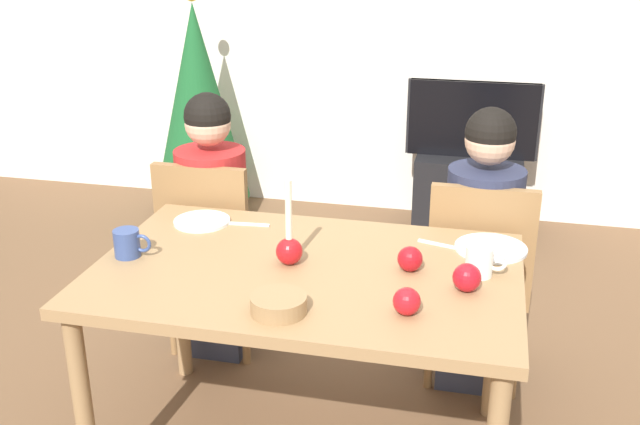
% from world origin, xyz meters
% --- Properties ---
extents(back_wall, '(6.40, 0.10, 2.60)m').
position_xyz_m(back_wall, '(0.00, 2.60, 1.30)').
color(back_wall, silver).
rests_on(back_wall, ground).
extents(dining_table, '(1.40, 0.90, 0.75)m').
position_xyz_m(dining_table, '(0.00, 0.00, 0.67)').
color(dining_table, '#99754C').
rests_on(dining_table, ground).
extents(chair_left, '(0.40, 0.40, 0.90)m').
position_xyz_m(chair_left, '(-0.58, 0.61, 0.51)').
color(chair_left, olive).
rests_on(chair_left, ground).
extents(chair_right, '(0.40, 0.40, 0.90)m').
position_xyz_m(chair_right, '(0.56, 0.61, 0.51)').
color(chair_right, olive).
rests_on(chair_right, ground).
extents(person_left_child, '(0.30, 0.30, 1.17)m').
position_xyz_m(person_left_child, '(-0.58, 0.64, 0.57)').
color(person_left_child, '#33384C').
rests_on(person_left_child, ground).
extents(person_right_child, '(0.30, 0.30, 1.17)m').
position_xyz_m(person_right_child, '(0.56, 0.64, 0.57)').
color(person_right_child, '#33384C').
rests_on(person_right_child, ground).
extents(tv_stand, '(0.64, 0.40, 0.48)m').
position_xyz_m(tv_stand, '(0.45, 2.30, 0.24)').
color(tv_stand, black).
rests_on(tv_stand, ground).
extents(tv, '(0.79, 0.05, 0.46)m').
position_xyz_m(tv, '(0.45, 2.30, 0.71)').
color(tv, black).
rests_on(tv, tv_stand).
extents(christmas_tree, '(0.61, 0.61, 1.45)m').
position_xyz_m(christmas_tree, '(-1.24, 2.14, 0.76)').
color(christmas_tree, brown).
rests_on(christmas_tree, ground).
extents(candle_centerpiece, '(0.09, 0.09, 0.29)m').
position_xyz_m(candle_centerpiece, '(-0.06, 0.02, 0.81)').
color(candle_centerpiece, red).
rests_on(candle_centerpiece, dining_table).
extents(plate_left, '(0.21, 0.21, 0.01)m').
position_xyz_m(plate_left, '(-0.48, 0.29, 0.76)').
color(plate_left, white).
rests_on(plate_left, dining_table).
extents(plate_right, '(0.25, 0.25, 0.01)m').
position_xyz_m(plate_right, '(0.59, 0.29, 0.76)').
color(plate_right, silver).
rests_on(plate_right, dining_table).
extents(mug_left, '(0.13, 0.09, 0.10)m').
position_xyz_m(mug_left, '(-0.61, -0.05, 0.80)').
color(mug_left, '#33477F').
rests_on(mug_left, dining_table).
extents(mug_right, '(0.13, 0.09, 0.10)m').
position_xyz_m(mug_right, '(0.56, 0.07, 0.80)').
color(mug_right, white).
rests_on(mug_right, dining_table).
extents(fork_left, '(0.18, 0.03, 0.01)m').
position_xyz_m(fork_left, '(-0.31, 0.31, 0.75)').
color(fork_left, silver).
rests_on(fork_left, dining_table).
extents(fork_right, '(0.18, 0.06, 0.01)m').
position_xyz_m(fork_right, '(0.42, 0.28, 0.75)').
color(fork_right, silver).
rests_on(fork_right, dining_table).
extents(bowl_walnuts, '(0.17, 0.17, 0.05)m').
position_xyz_m(bowl_walnuts, '(-0.01, -0.31, 0.78)').
color(bowl_walnuts, '#99754C').
rests_on(bowl_walnuts, dining_table).
extents(apple_near_candle, '(0.08, 0.08, 0.08)m').
position_xyz_m(apple_near_candle, '(0.33, 0.06, 0.79)').
color(apple_near_candle, '#AA1119').
rests_on(apple_near_candle, dining_table).
extents(apple_by_left_plate, '(0.08, 0.08, 0.08)m').
position_xyz_m(apple_by_left_plate, '(0.36, -0.23, 0.79)').
color(apple_by_left_plate, red).
rests_on(apple_by_left_plate, dining_table).
extents(apple_by_right_mug, '(0.09, 0.09, 0.09)m').
position_xyz_m(apple_by_right_mug, '(0.52, -0.04, 0.79)').
color(apple_by_right_mug, '#B4121E').
rests_on(apple_by_right_mug, dining_table).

